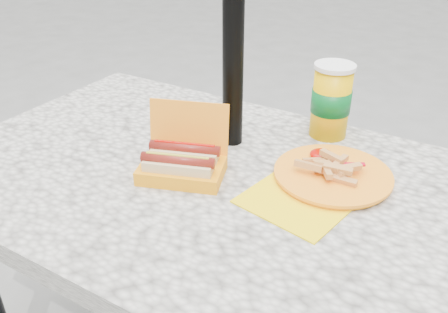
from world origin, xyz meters
The scene contains 4 objects.
picnic_table centered at (0.00, 0.00, 0.64)m, with size 1.20×0.80×0.75m.
hotdog_box centered at (-0.01, -0.04, 0.78)m, with size 0.22×0.19×0.15m.
fries_plate centered at (0.27, 0.11, 0.76)m, with size 0.28×0.36×0.05m.
soda_cup centered at (0.19, 0.32, 0.85)m, with size 0.10×0.10×0.19m.
Camera 1 is at (0.53, -0.76, 1.31)m, focal length 38.00 mm.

